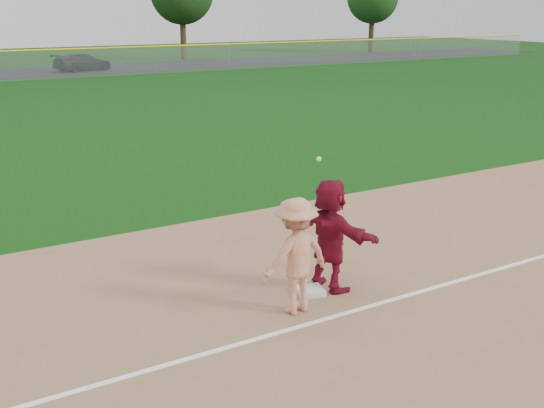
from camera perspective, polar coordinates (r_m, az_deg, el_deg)
ground at (r=11.84m, az=3.89°, el=-7.78°), size 160.00×160.00×0.00m
foul_line at (r=11.25m, az=6.30°, el=-9.04°), size 60.00×0.10×0.01m
first_base at (r=11.90m, az=3.22°, el=-7.27°), size 0.54×0.54×0.10m
base_runner at (r=11.82m, az=4.89°, el=-2.57°), size 0.85×1.91×1.99m
car_right at (r=56.43m, az=-15.57°, el=11.38°), size 5.02×3.17×1.36m
first_base_play at (r=10.91m, az=1.99°, el=-4.35°), size 1.27×0.78×2.51m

